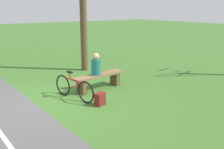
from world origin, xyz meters
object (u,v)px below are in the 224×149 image
(bench, at_px, (99,79))
(person_seated, at_px, (96,65))
(bicycle, at_px, (74,88))
(tree_by_path, at_px, (83,14))
(backpack, at_px, (100,99))

(bench, height_order, person_seated, person_seated)
(bicycle, bearing_deg, tree_by_path, 132.24)
(backpack, bearing_deg, bench, -122.72)
(person_seated, distance_m, bicycle, 1.19)
(person_seated, relative_size, tree_by_path, 0.13)
(tree_by_path, bearing_deg, bicycle, 55.03)
(bench, xyz_separation_m, backpack, (0.79, 1.23, -0.18))
(person_seated, distance_m, tree_by_path, 3.30)
(bench, bearing_deg, person_seated, 0.00)
(backpack, relative_size, tree_by_path, 0.07)
(bicycle, bearing_deg, person_seated, 95.89)
(person_seated, xyz_separation_m, tree_by_path, (-1.09, -2.67, 1.59))
(person_seated, bearing_deg, bench, -180.00)
(bicycle, relative_size, backpack, 4.57)
(bench, distance_m, bicycle, 1.20)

